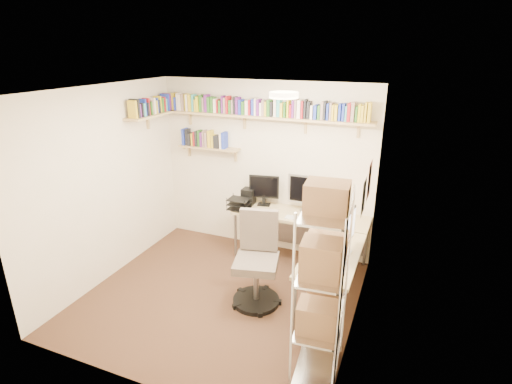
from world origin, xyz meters
TOP-DOWN VIEW (x-y plane):
  - ground at (0.00, 0.00)m, footprint 3.20×3.20m
  - room_shell at (0.00, 0.00)m, footprint 3.24×3.04m
  - wall_shelves at (-0.42, 1.30)m, footprint 3.12×1.09m
  - corner_desk at (0.70, 0.97)m, footprint 1.95×1.90m
  - office_chair at (0.44, 0.11)m, footprint 0.61×0.61m
  - wire_rack at (1.42, -0.84)m, footprint 0.45×0.81m

SIDE VIEW (x-z plane):
  - ground at x=0.00m, z-range 0.00..0.00m
  - office_chair at x=0.44m, z-range -0.09..1.04m
  - corner_desk at x=0.70m, z-range 0.09..1.35m
  - wire_rack at x=1.42m, z-range 0.20..2.16m
  - room_shell at x=0.00m, z-range 0.29..2.81m
  - wall_shelves at x=-0.42m, z-range 1.63..2.42m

